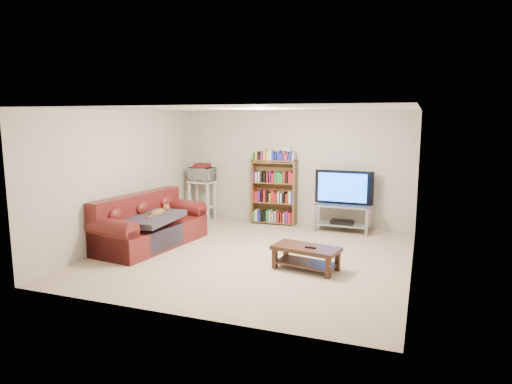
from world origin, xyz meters
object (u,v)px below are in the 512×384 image
at_px(sofa, 148,228).
at_px(bookshelf, 274,191).
at_px(tv_stand, 342,213).
at_px(coffee_table, 306,254).

relative_size(sofa, bookshelf, 1.62).
bearing_deg(bookshelf, tv_stand, -8.80).
distance_m(tv_stand, bookshelf, 1.54).
height_order(coffee_table, tv_stand, tv_stand).
bearing_deg(coffee_table, tv_stand, 98.04).
height_order(sofa, coffee_table, sofa).
distance_m(sofa, coffee_table, 2.99).
xyz_separation_m(sofa, tv_stand, (3.08, 2.22, 0.05)).
distance_m(coffee_table, tv_stand, 2.54).
relative_size(tv_stand, bookshelf, 0.79).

